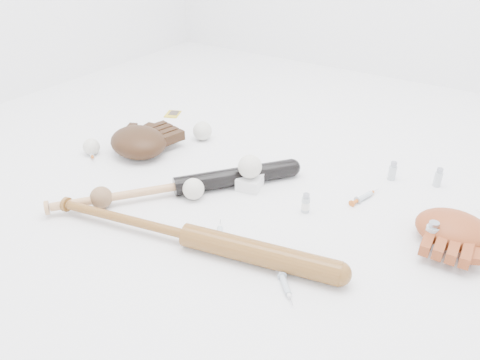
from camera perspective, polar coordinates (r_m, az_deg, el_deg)
The scene contains 19 objects.
bat_dark at distance 1.58m, azimuth -7.66°, elevation -0.78°, with size 0.88×0.06×0.06m, color black, non-canonical shape.
bat_wood at distance 1.35m, azimuth -6.38°, elevation -6.70°, with size 0.92×0.07×0.07m, color brown, non-canonical shape.
glove_dark at distance 1.87m, azimuth -12.29°, elevation 4.61°, with size 0.29×0.29×0.11m, color #311C0D, non-canonical shape.
glove_tan at distance 1.48m, azimuth 24.53°, elevation -5.45°, with size 0.25×0.25×0.09m, color brown, non-canonical shape.
trading_card at distance 2.23m, azimuth -8.21°, elevation 7.96°, with size 0.06×0.08×0.00m, color gold.
pedestal at distance 1.61m, azimuth 1.19°, elevation -0.30°, with size 0.08×0.08×0.04m, color white.
baseball_on_pedestal at distance 1.58m, azimuth 1.21°, elevation 1.65°, with size 0.08×0.08×0.08m, color silver.
baseball_left at distance 1.92m, azimuth -17.67°, elevation 3.89°, with size 0.06×0.06×0.06m, color silver.
baseball_upper at distance 1.95m, azimuth -4.60°, elevation 5.99°, with size 0.08×0.08×0.08m, color silver.
baseball_mid at distance 1.55m, azimuth -5.70°, elevation -1.10°, with size 0.07×0.07×0.07m, color silver.
baseball_aged at distance 1.57m, azimuth -16.56°, elevation -2.05°, with size 0.07×0.07×0.07m, color brown.
syringe_0 at distance 1.93m, azimuth -17.65°, elevation 3.24°, with size 0.16×0.03×0.02m, color #ADBCC6, non-canonical shape.
syringe_1 at distance 1.38m, azimuth -2.53°, elevation -6.78°, with size 0.16×0.03×0.02m, color #ADBCC6, non-canonical shape.
syringe_2 at distance 1.61m, azimuth 14.91°, elevation -1.98°, with size 0.16×0.03×0.02m, color #ADBCC6, non-canonical shape.
syringe_3 at distance 1.23m, azimuth 5.54°, elevation -12.60°, with size 0.15×0.03×0.02m, color #ADBCC6, non-canonical shape.
vial_0 at distance 1.75m, azimuth 23.02°, elevation 0.31°, with size 0.03×0.03×0.07m, color #B4BFC6.
vial_1 at distance 1.74m, azimuth 18.10°, elevation 1.07°, with size 0.03×0.03×0.07m, color #B4BFC6.
vial_2 at distance 1.49m, azimuth 8.02°, elevation -2.78°, with size 0.03×0.03×0.07m, color #B4BFC6.
vial_3 at distance 1.43m, azimuth 22.30°, elevation -6.20°, with size 0.04×0.04×0.09m, color #B4BFC6.
Camera 1 is at (0.69, -1.13, 0.85)m, focal length 35.00 mm.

